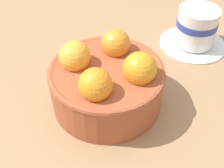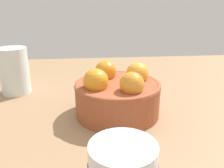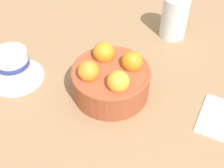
# 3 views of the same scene
# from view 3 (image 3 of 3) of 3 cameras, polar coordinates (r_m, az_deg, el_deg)

# --- Properties ---
(ground_plane) EXTENTS (1.31, 0.97, 0.04)m
(ground_plane) POSITION_cam_3_polar(r_m,az_deg,el_deg) (0.68, -0.22, -2.76)
(ground_plane) COLOR #997551
(terracotta_bowl) EXTENTS (0.17, 0.17, 0.10)m
(terracotta_bowl) POSITION_cam_3_polar(r_m,az_deg,el_deg) (0.64, -0.23, 1.06)
(terracotta_bowl) COLOR #9E4C2D
(terracotta_bowl) RESTS_ON ground_plane
(coffee_cup) EXTENTS (0.13, 0.13, 0.08)m
(coffee_cup) POSITION_cam_3_polar(r_m,az_deg,el_deg) (0.71, -18.00, 3.17)
(coffee_cup) COLOR white
(coffee_cup) RESTS_ON ground_plane
(water_glass) EXTENTS (0.07, 0.07, 0.11)m
(water_glass) POSITION_cam_3_polar(r_m,az_deg,el_deg) (0.81, 11.64, 12.23)
(water_glass) COLOR silver
(water_glass) RESTS_ON ground_plane
(folded_napkin) EXTENTS (0.13, 0.12, 0.01)m
(folded_napkin) POSITION_cam_3_polar(r_m,az_deg,el_deg) (0.66, 20.10, -6.16)
(folded_napkin) COLOR white
(folded_napkin) RESTS_ON ground_plane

